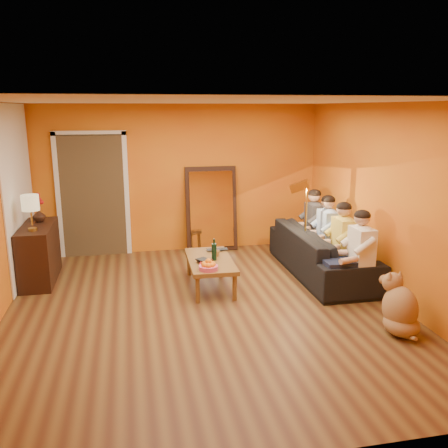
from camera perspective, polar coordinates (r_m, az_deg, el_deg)
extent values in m
cube|color=brown|center=(6.20, -2.29, -10.26)|extent=(5.00, 5.50, 0.00)
cube|color=white|center=(5.66, -2.55, 14.53)|extent=(5.00, 5.50, 0.00)
cube|color=orange|center=(8.48, -5.37, 5.41)|extent=(5.00, 0.00, 2.60)
cube|color=orange|center=(6.65, 19.39, 2.38)|extent=(0.00, 5.50, 2.60)
cube|color=white|center=(7.61, -23.47, 3.38)|extent=(0.02, 1.90, 2.58)
cube|color=#3F2D19|center=(8.57, -15.43, 3.37)|extent=(1.06, 0.30, 2.10)
cube|color=white|center=(8.51, -19.31, 3.02)|extent=(0.08, 0.06, 2.20)
cube|color=white|center=(8.43, -11.61, 3.42)|extent=(0.08, 0.06, 2.20)
cube|color=white|center=(8.33, -15.95, 10.48)|extent=(1.22, 0.06, 0.08)
cube|color=black|center=(8.53, -1.53, 1.83)|extent=(0.92, 0.27, 1.51)
cube|color=white|center=(8.49, -1.48, 1.78)|extent=(0.78, 0.21, 1.35)
cube|color=black|center=(7.57, -21.33, -3.31)|extent=(0.44, 1.18, 0.85)
imported|color=black|center=(7.52, 11.66, -3.30)|extent=(2.42, 0.95, 0.71)
cylinder|color=black|center=(6.72, -1.20, -3.10)|extent=(0.07, 0.07, 0.31)
imported|color=#B27F3F|center=(6.92, -0.88, -3.55)|extent=(0.10, 0.10, 0.09)
imported|color=black|center=(7.16, -0.75, -3.22)|extent=(0.33, 0.21, 0.03)
imported|color=black|center=(6.58, -2.94, -4.77)|extent=(0.25, 0.30, 0.02)
imported|color=#A51312|center=(6.59, -2.87, -4.57)|extent=(0.21, 0.25, 0.02)
imported|color=black|center=(6.56, -2.93, -4.48)|extent=(0.24, 0.25, 0.02)
imported|color=black|center=(7.68, -21.36, 0.97)|extent=(0.19, 0.19, 0.20)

